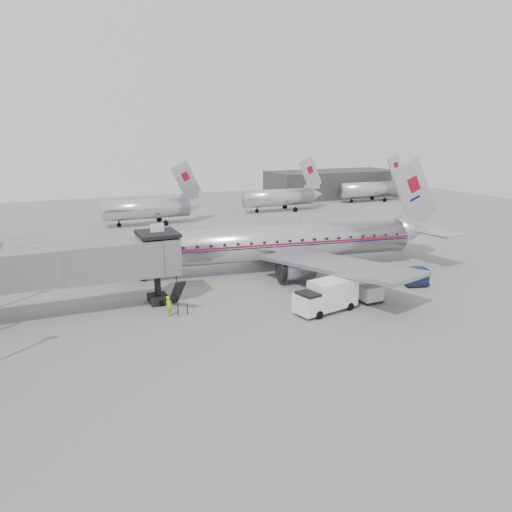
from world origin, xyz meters
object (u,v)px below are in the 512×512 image
Objects in this scene: service_van at (326,296)px; ramp_worker at (169,306)px; airliner at (282,243)px; baggage_cart_navy at (416,277)px; baggage_cart_white at (371,294)px.

service_van is 3.39× the size of ramp_worker.
airliner reaches higher than baggage_cart_navy.
airliner is 13.40m from baggage_cart_white.
baggage_cart_navy is 24.46m from ramp_worker.
airliner is 13.67m from service_van.
airliner is 14.41m from baggage_cart_navy.
ramp_worker is at bearing 166.45° from baggage_cart_white.
baggage_cart_white is 1.12× the size of ramp_worker.
baggage_cart_navy is at bearing 0.92° from service_van.
ramp_worker is at bearing -141.12° from airliner.
ramp_worker is (-17.34, 3.99, 0.06)m from baggage_cart_white.
airliner reaches higher than service_van.
service_van is at bearing -152.06° from baggage_cart_navy.
baggage_cart_white is (2.28, -13.02, -2.22)m from airliner.
service_van reaches higher than ramp_worker.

